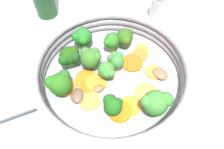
{
  "coord_description": "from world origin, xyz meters",
  "views": [
    {
      "loc": [
        -0.23,
        -0.09,
        0.4
      ],
      "look_at": [
        0.0,
        0.0,
        0.03
      ],
      "focal_mm": 35.0,
      "sensor_mm": 36.0,
      "label": 1
    }
  ],
  "objects_px": {
    "broccoli_floret_4": "(113,105)",
    "broccoli_floret_5": "(91,57)",
    "carrot_slice_11": "(140,55)",
    "carrot_slice_12": "(90,100)",
    "broccoli_floret_2": "(125,37)",
    "broccoli_floret_6": "(156,102)",
    "skillet": "(112,81)",
    "broccoli_floret_7": "(106,71)",
    "carrot_slice_6": "(146,93)",
    "broccoli_floret_3": "(115,60)",
    "broccoli_floret_1": "(60,83)",
    "carrot_slice_1": "(67,87)",
    "carrot_slice_10": "(88,86)",
    "salt_shaker": "(160,3)",
    "broccoli_floret_0": "(111,41)",
    "carrot_slice_9": "(96,83)",
    "carrot_slice_8": "(120,111)",
    "carrot_slice_3": "(131,105)",
    "broccoli_floret_8": "(69,57)",
    "carrot_slice_0": "(132,63)",
    "carrot_slice_7": "(154,72)",
    "carrot_slice_2": "(86,79)",
    "mushroom_piece_0": "(98,88)",
    "broccoli_floret_9": "(83,37)",
    "mushroom_piece_2": "(160,74)",
    "carrot_slice_5": "(117,61)",
    "mushroom_piece_1": "(77,96)",
    "carrot_slice_4": "(142,49)"
  },
  "relations": [
    {
      "from": "carrot_slice_3",
      "to": "broccoli_floret_8",
      "type": "bearing_deg",
      "value": 74.34
    },
    {
      "from": "skillet",
      "to": "broccoli_floret_7",
      "type": "bearing_deg",
      "value": 103.9
    },
    {
      "from": "carrot_slice_3",
      "to": "broccoli_floret_8",
      "type": "xyz_separation_m",
      "value": [
        0.04,
        0.15,
        0.03
      ]
    },
    {
      "from": "carrot_slice_8",
      "to": "broccoli_floret_4",
      "type": "bearing_deg",
      "value": 107.5
    },
    {
      "from": "carrot_slice_7",
      "to": "broccoli_floret_8",
      "type": "xyz_separation_m",
      "value": [
        -0.05,
        0.17,
        0.03
      ]
    },
    {
      "from": "salt_shaker",
      "to": "carrot_slice_1",
      "type": "bearing_deg",
      "value": 159.18
    },
    {
      "from": "broccoli_floret_0",
      "to": "carrot_slice_7",
      "type": "bearing_deg",
      "value": -103.23
    },
    {
      "from": "carrot_slice_4",
      "to": "carrot_slice_7",
      "type": "height_order",
      "value": "carrot_slice_7"
    },
    {
      "from": "skillet",
      "to": "broccoli_floret_1",
      "type": "height_order",
      "value": "broccoli_floret_1"
    },
    {
      "from": "carrot_slice_6",
      "to": "carrot_slice_5",
      "type": "bearing_deg",
      "value": 56.95
    },
    {
      "from": "carrot_slice_12",
      "to": "broccoli_floret_3",
      "type": "distance_m",
      "value": 0.1
    },
    {
      "from": "carrot_slice_10",
      "to": "broccoli_floret_4",
      "type": "relative_size",
      "value": 0.74
    },
    {
      "from": "carrot_slice_3",
      "to": "carrot_slice_12",
      "type": "xyz_separation_m",
      "value": [
        -0.02,
        0.08,
        0.0
      ]
    },
    {
      "from": "broccoli_floret_6",
      "to": "carrot_slice_1",
      "type": "bearing_deg",
      "value": 95.49
    },
    {
      "from": "carrot_slice_1",
      "to": "carrot_slice_10",
      "type": "relative_size",
      "value": 1.3
    },
    {
      "from": "broccoli_floret_7",
      "to": "mushroom_piece_1",
      "type": "bearing_deg",
      "value": 150.79
    },
    {
      "from": "carrot_slice_8",
      "to": "broccoli_floret_6",
      "type": "height_order",
      "value": "broccoli_floret_6"
    },
    {
      "from": "carrot_slice_1",
      "to": "carrot_slice_10",
      "type": "bearing_deg",
      "value": -66.13
    },
    {
      "from": "carrot_slice_6",
      "to": "carrot_slice_9",
      "type": "height_order",
      "value": "carrot_slice_9"
    },
    {
      "from": "carrot_slice_1",
      "to": "broccoli_floret_0",
      "type": "distance_m",
      "value": 0.14
    },
    {
      "from": "broccoli_floret_2",
      "to": "broccoli_floret_6",
      "type": "xyz_separation_m",
      "value": [
        -0.13,
        -0.11,
        0.0
      ]
    },
    {
      "from": "broccoli_floret_9",
      "to": "carrot_slice_7",
      "type": "bearing_deg",
      "value": -93.61
    },
    {
      "from": "carrot_slice_6",
      "to": "broccoli_floret_3",
      "type": "relative_size",
      "value": 1.15
    },
    {
      "from": "carrot_slice_10",
      "to": "mushroom_piece_0",
      "type": "bearing_deg",
      "value": -83.7
    },
    {
      "from": "carrot_slice_6",
      "to": "broccoli_floret_5",
      "type": "xyz_separation_m",
      "value": [
        0.02,
        0.13,
        0.03
      ]
    },
    {
      "from": "carrot_slice_0",
      "to": "carrot_slice_7",
      "type": "xyz_separation_m",
      "value": [
        -0.0,
        -0.05,
        -0.0
      ]
    },
    {
      "from": "broccoli_floret_4",
      "to": "broccoli_floret_5",
      "type": "relative_size",
      "value": 0.8
    },
    {
      "from": "carrot_slice_10",
      "to": "broccoli_floret_2",
      "type": "bearing_deg",
      "value": -13.6
    },
    {
      "from": "carrot_slice_12",
      "to": "broccoli_floret_7",
      "type": "distance_m",
      "value": 0.07
    },
    {
      "from": "skillet",
      "to": "broccoli_floret_9",
      "type": "xyz_separation_m",
      "value": [
        0.06,
        0.09,
        0.04
      ]
    },
    {
      "from": "carrot_slice_12",
      "to": "broccoli_floret_7",
      "type": "bearing_deg",
      "value": -9.9
    },
    {
      "from": "carrot_slice_9",
      "to": "broccoli_floret_7",
      "type": "height_order",
      "value": "broccoli_floret_7"
    },
    {
      "from": "carrot_slice_2",
      "to": "carrot_slice_7",
      "type": "height_order",
      "value": "carrot_slice_7"
    },
    {
      "from": "broccoli_floret_8",
      "to": "mushroom_piece_0",
      "type": "relative_size",
      "value": 2.21
    },
    {
      "from": "broccoli_floret_7",
      "to": "mushroom_piece_1",
      "type": "distance_m",
      "value": 0.08
    },
    {
      "from": "broccoli_floret_3",
      "to": "broccoli_floret_9",
      "type": "height_order",
      "value": "broccoli_floret_9"
    },
    {
      "from": "broccoli_floret_0",
      "to": "carrot_slice_9",
      "type": "bearing_deg",
      "value": -177.0
    },
    {
      "from": "carrot_slice_8",
      "to": "carrot_slice_9",
      "type": "relative_size",
      "value": 1.06
    },
    {
      "from": "carrot_slice_11",
      "to": "carrot_slice_12",
      "type": "height_order",
      "value": "same"
    },
    {
      "from": "broccoli_floret_4",
      "to": "broccoli_floret_9",
      "type": "relative_size",
      "value": 0.81
    },
    {
      "from": "broccoli_floret_5",
      "to": "mushroom_piece_1",
      "type": "distance_m",
      "value": 0.08
    },
    {
      "from": "carrot_slice_9",
      "to": "broccoli_floret_4",
      "type": "relative_size",
      "value": 1.03
    },
    {
      "from": "broccoli_floret_1",
      "to": "carrot_slice_1",
      "type": "bearing_deg",
      "value": -18.4
    },
    {
      "from": "carrot_slice_11",
      "to": "carrot_slice_12",
      "type": "bearing_deg",
      "value": 158.7
    },
    {
      "from": "broccoli_floret_9",
      "to": "mushroom_piece_2",
      "type": "distance_m",
      "value": 0.19
    },
    {
      "from": "mushroom_piece_0",
      "to": "broccoli_floret_7",
      "type": "bearing_deg",
      "value": -7.81
    },
    {
      "from": "carrot_slice_11",
      "to": "broccoli_floret_6",
      "type": "relative_size",
      "value": 0.63
    },
    {
      "from": "carrot_slice_1",
      "to": "mushroom_piece_0",
      "type": "bearing_deg",
      "value": -72.33
    },
    {
      "from": "broccoli_floret_1",
      "to": "salt_shaker",
      "type": "relative_size",
      "value": 0.57
    },
    {
      "from": "carrot_slice_1",
      "to": "broccoli_floret_4",
      "type": "relative_size",
      "value": 0.96
    }
  ]
}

